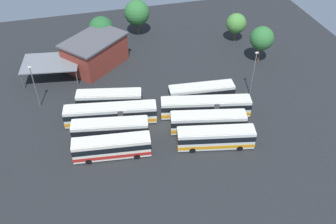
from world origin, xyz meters
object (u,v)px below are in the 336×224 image
(tree_east_edge, at_px, (101,29))
(tree_northeast, at_px, (137,13))
(bus_row1_slot3, at_px, (112,147))
(bus_row1_slot2, at_px, (110,130))
(bus_row0_slot0, at_px, (201,93))
(bus_row0_slot3, at_px, (216,138))
(lamp_post_mid_lot, at_px, (253,72))
(bus_row0_slot2, at_px, (208,122))
(bus_row1_slot0, at_px, (109,100))
(maintenance_shelter, at_px, (50,63))
(bus_row1_slot1, at_px, (111,114))
(tree_south_edge, at_px, (262,38))
(bus_row0_slot1, at_px, (206,107))
(lamp_post_near_entrance, at_px, (35,85))
(depot_building, at_px, (95,52))
(tree_north_edge, at_px, (236,23))

(tree_east_edge, relative_size, tree_northeast, 0.89)
(bus_row1_slot3, bearing_deg, bus_row1_slot2, -94.71)
(bus_row0_slot0, bearing_deg, bus_row1_slot2, 17.81)
(bus_row0_slot3, relative_size, lamp_post_mid_lot, 1.36)
(bus_row1_slot2, height_order, tree_northeast, tree_northeast)
(bus_row0_slot2, xyz_separation_m, tree_east_edge, (13.55, -31.78, 2.78))
(bus_row0_slot2, relative_size, bus_row0_slot3, 1.02)
(bus_row0_slot2, height_order, bus_row0_slot3, same)
(bus_row1_slot0, distance_m, maintenance_shelter, 16.09)
(bus_row1_slot0, xyz_separation_m, bus_row1_slot1, (0.25, 3.99, 0.00))
(bus_row0_slot3, distance_m, tree_south_edge, 28.26)
(bus_row0_slot1, height_order, tree_northeast, tree_northeast)
(bus_row0_slot2, xyz_separation_m, tree_south_edge, (-17.66, -17.80, 3.61))
(bus_row0_slot3, height_order, lamp_post_near_entrance, lamp_post_near_entrance)
(bus_row1_slot2, distance_m, tree_east_edge, 29.79)
(bus_row0_slot3, height_order, bus_row1_slot2, same)
(bus_row1_slot0, bearing_deg, lamp_post_near_entrance, -16.79)
(bus_row0_slot2, height_order, lamp_post_mid_lot, lamp_post_mid_lot)
(tree_east_edge, bearing_deg, bus_row0_slot2, 113.09)
(depot_building, bearing_deg, bus_row0_slot2, 122.11)
(bus_row0_slot1, relative_size, bus_row1_slot2, 1.26)
(tree_east_edge, bearing_deg, maintenance_shelter, 38.54)
(bus_row0_slot1, bearing_deg, bus_row1_slot0, -21.27)
(bus_row1_slot0, xyz_separation_m, depot_building, (0.78, -15.10, 1.20))
(bus_row0_slot1, height_order, tree_south_edge, tree_south_edge)
(lamp_post_mid_lot, bearing_deg, bus_row0_slot3, 45.40)
(bus_row0_slot1, distance_m, lamp_post_near_entrance, 30.15)
(bus_row0_slot3, distance_m, maintenance_shelter, 36.41)
(bus_row0_slot2, bearing_deg, bus_row1_slot2, -7.92)
(bus_row0_slot1, bearing_deg, tree_east_edge, -62.50)
(bus_row1_slot1, relative_size, lamp_post_mid_lot, 1.72)
(bus_row1_slot0, xyz_separation_m, lamp_post_near_entrance, (12.30, -3.71, 2.78))
(bus_row1_slot0, bearing_deg, bus_row1_slot1, 86.42)
(bus_row1_slot2, height_order, maintenance_shelter, bus_row1_slot2)
(bus_row0_slot3, distance_m, tree_east_edge, 38.23)
(maintenance_shelter, bearing_deg, bus_row1_slot0, 127.34)
(maintenance_shelter, bearing_deg, bus_row1_slot3, 108.94)
(bus_row1_slot3, relative_size, depot_building, 0.82)
(maintenance_shelter, height_order, tree_east_edge, tree_east_edge)
(bus_row0_slot3, height_order, bus_row1_slot3, same)
(tree_north_edge, xyz_separation_m, tree_northeast, (20.96, -8.78, 1.08))
(tree_east_edge, distance_m, tree_northeast, 9.91)
(bus_row0_slot0, distance_m, bus_row1_slot0, 16.68)
(maintenance_shelter, xyz_separation_m, tree_south_edge, (-42.42, 5.05, 2.13))
(bus_row1_slot3, relative_size, tree_northeast, 1.46)
(maintenance_shelter, bearing_deg, tree_east_edge, -141.46)
(tree_northeast, bearing_deg, bus_row1_slot2, 71.78)
(lamp_post_near_entrance, xyz_separation_m, tree_east_edge, (-13.79, -17.96, -0.01))
(bus_row0_slot0, relative_size, maintenance_shelter, 1.02)
(bus_row0_slot3, relative_size, bus_row1_slot1, 0.79)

